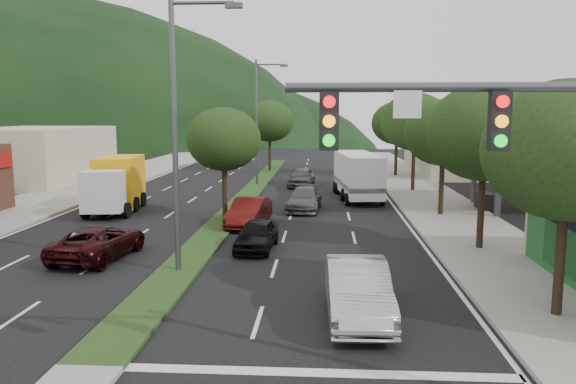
# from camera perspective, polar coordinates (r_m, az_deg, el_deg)

# --- Properties ---
(ground) EXTENTS (160.00, 160.00, 0.00)m
(ground) POSITION_cam_1_polar(r_m,az_deg,el_deg) (14.22, -19.52, -16.71)
(ground) COLOR black
(ground) RESTS_ON ground
(sidewalk_right) EXTENTS (5.00, 90.00, 0.15)m
(sidewalk_right) POSITION_cam_1_polar(r_m,az_deg,el_deg) (37.97, 14.45, -0.94)
(sidewalk_right) COLOR gray
(sidewalk_right) RESTS_ON ground
(sidewalk_left) EXTENTS (6.00, 90.00, 0.15)m
(sidewalk_left) POSITION_cam_1_polar(r_m,az_deg,el_deg) (41.53, -22.63, -0.55)
(sidewalk_left) COLOR gray
(sidewalk_left) RESTS_ON ground
(median) EXTENTS (1.60, 56.00, 0.12)m
(median) POSITION_cam_1_polar(r_m,az_deg,el_deg) (40.60, -3.98, -0.15)
(median) COLOR #203814
(median) RESTS_ON ground
(traffic_signal) EXTENTS (6.12, 0.40, 7.00)m
(traffic_signal) POSITION_cam_1_polar(r_m,az_deg,el_deg) (11.02, 23.36, 1.12)
(traffic_signal) COLOR #47494C
(traffic_signal) RESTS_ON ground
(gas_canopy) EXTENTS (12.20, 8.20, 5.25)m
(gas_canopy) POSITION_cam_1_polar(r_m,az_deg,el_deg) (36.52, 25.71, 5.38)
(gas_canopy) COLOR silver
(gas_canopy) RESTS_ON ground
(bldg_left_far) EXTENTS (9.00, 14.00, 4.60)m
(bldg_left_far) POSITION_cam_1_polar(r_m,az_deg,el_deg) (51.99, -24.37, 3.43)
(bldg_left_far) COLOR beige
(bldg_left_far) RESTS_ON ground
(bldg_right_far) EXTENTS (10.00, 16.00, 5.20)m
(bldg_right_far) POSITION_cam_1_polar(r_m,az_deg,el_deg) (57.70, 17.85, 4.45)
(bldg_right_far) COLOR beige
(bldg_right_far) RESTS_ON ground
(tree_r_a) EXTENTS (4.60, 4.60, 6.63)m
(tree_r_a) POSITION_cam_1_polar(r_m,az_deg,el_deg) (17.22, 26.52, 3.79)
(tree_r_a) COLOR black
(tree_r_a) RESTS_ON sidewalk_right
(tree_r_b) EXTENTS (4.80, 4.80, 6.94)m
(tree_r_b) POSITION_cam_1_polar(r_m,az_deg,el_deg) (24.77, 19.36, 5.73)
(tree_r_b) COLOR black
(tree_r_b) RESTS_ON sidewalk_right
(tree_r_c) EXTENTS (4.40, 4.40, 6.48)m
(tree_r_c) POSITION_cam_1_polar(r_m,az_deg,el_deg) (32.55, 15.52, 5.83)
(tree_r_c) COLOR black
(tree_r_c) RESTS_ON sidewalk_right
(tree_r_d) EXTENTS (5.00, 5.00, 7.17)m
(tree_r_d) POSITION_cam_1_polar(r_m,az_deg,el_deg) (42.37, 12.75, 6.96)
(tree_r_d) COLOR black
(tree_r_d) RESTS_ON sidewalk_right
(tree_r_e) EXTENTS (4.60, 4.60, 6.71)m
(tree_r_e) POSITION_cam_1_polar(r_m,az_deg,el_deg) (52.27, 11.00, 6.87)
(tree_r_e) COLOR black
(tree_r_e) RESTS_ON sidewalk_right
(tree_med_near) EXTENTS (4.00, 4.00, 6.02)m
(tree_med_near) POSITION_cam_1_polar(r_m,az_deg,el_deg) (30.33, -6.53, 5.33)
(tree_med_near) COLOR black
(tree_med_near) RESTS_ON median
(tree_med_far) EXTENTS (4.80, 4.80, 6.94)m
(tree_med_far) POSITION_cam_1_polar(r_m,az_deg,el_deg) (56.09, -1.88, 7.20)
(tree_med_far) COLOR black
(tree_med_far) RESTS_ON median
(streetlight_near) EXTENTS (2.60, 0.25, 10.00)m
(streetlight_near) POSITION_cam_1_polar(r_m,az_deg,el_deg) (20.48, -10.93, 7.17)
(streetlight_near) COLOR #47494C
(streetlight_near) RESTS_ON ground
(streetlight_mid) EXTENTS (2.60, 0.25, 10.00)m
(streetlight_mid) POSITION_cam_1_polar(r_m,az_deg,el_deg) (45.12, -2.95, 7.72)
(streetlight_mid) COLOR #47494C
(streetlight_mid) RESTS_ON ground
(sedan_silver) EXTENTS (1.87, 4.99, 1.63)m
(sedan_silver) POSITION_cam_1_polar(r_m,az_deg,el_deg) (16.42, 7.09, -9.86)
(sedan_silver) COLOR #ADB0B5
(sedan_silver) RESTS_ON ground
(suv_maroon) EXTENTS (2.86, 5.15, 1.36)m
(suv_maroon) POSITION_cam_1_polar(r_m,az_deg,el_deg) (23.95, -18.66, -4.83)
(suv_maroon) COLOR black
(suv_maroon) RESTS_ON ground
(car_queue_a) EXTENTS (1.82, 3.88, 1.29)m
(car_queue_a) POSITION_cam_1_polar(r_m,az_deg,el_deg) (24.18, -3.20, -4.38)
(car_queue_a) COLOR black
(car_queue_a) RESTS_ON ground
(car_queue_b) EXTENTS (2.22, 4.80, 1.36)m
(car_queue_b) POSITION_cam_1_polar(r_m,az_deg,el_deg) (33.86, 1.66, -0.72)
(car_queue_b) COLOR #4B4B50
(car_queue_b) RESTS_ON ground
(car_queue_c) EXTENTS (2.07, 4.58, 1.46)m
(car_queue_c) POSITION_cam_1_polar(r_m,az_deg,el_deg) (29.15, -3.99, -2.07)
(car_queue_c) COLOR #4E0F0D
(car_queue_c) RESTS_ON ground
(car_queue_d) EXTENTS (2.26, 4.60, 1.25)m
(car_queue_d) POSITION_cam_1_polar(r_m,az_deg,el_deg) (38.87, 6.92, 0.29)
(car_queue_d) COLOR black
(car_queue_d) RESTS_ON ground
(car_queue_e) EXTENTS (2.30, 4.57, 1.49)m
(car_queue_e) POSITION_cam_1_polar(r_m,az_deg,el_deg) (44.71, 1.37, 1.51)
(car_queue_e) COLOR #4E4D52
(car_queue_e) RESTS_ON ground
(box_truck) EXTENTS (3.08, 6.70, 3.20)m
(box_truck) POSITION_cam_1_polar(r_m,az_deg,el_deg) (35.06, -17.03, 0.61)
(box_truck) COLOR silver
(box_truck) RESTS_ON ground
(motorhome) EXTENTS (3.27, 8.24, 3.08)m
(motorhome) POSITION_cam_1_polar(r_m,az_deg,el_deg) (38.65, 7.09, 1.76)
(motorhome) COLOR white
(motorhome) RESTS_ON ground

